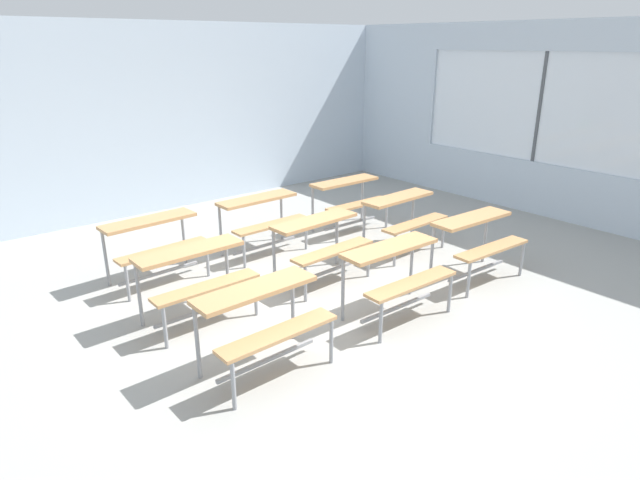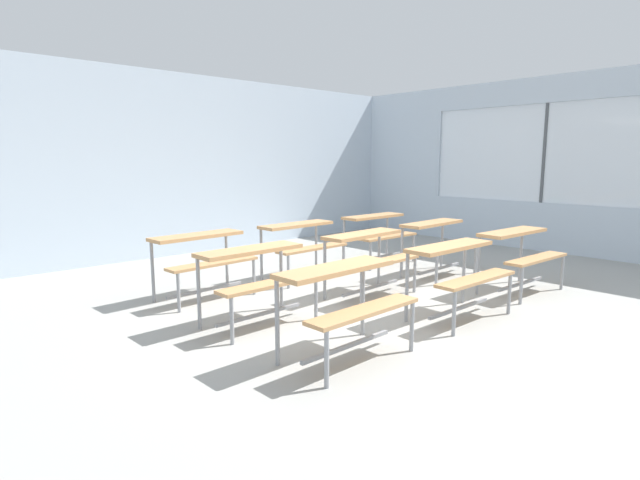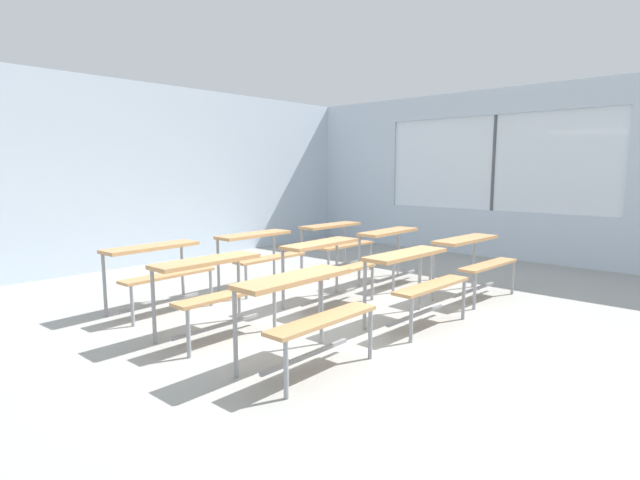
{
  "view_description": "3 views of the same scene",
  "coord_description": "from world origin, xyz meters",
  "px_view_note": "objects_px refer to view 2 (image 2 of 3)",
  "views": [
    {
      "loc": [
        -3.2,
        -3.98,
        2.68
      ],
      "look_at": [
        0.52,
        0.53,
        0.52
      ],
      "focal_mm": 30.14,
      "sensor_mm": 36.0,
      "label": 1
    },
    {
      "loc": [
        -3.8,
        -3.3,
        1.6
      ],
      "look_at": [
        0.24,
        1.09,
        0.63
      ],
      "focal_mm": 28.0,
      "sensor_mm": 36.0,
      "label": 2
    },
    {
      "loc": [
        -3.8,
        -3.3,
        1.6
      ],
      "look_at": [
        0.14,
        0.3,
        0.84
      ],
      "focal_mm": 28.0,
      "sensor_mm": 36.0,
      "label": 3
    }
  ],
  "objects_px": {
    "desk_bench_r2c0": "(203,250)",
    "desk_bench_r2c1": "(302,237)",
    "desk_bench_r0c2": "(520,246)",
    "desk_bench_r1c0": "(257,268)",
    "desk_bench_r1c1": "(370,249)",
    "desk_bench_r2c2": "(378,227)",
    "desk_bench_r0c0": "(345,290)",
    "desk_bench_r0c1": "(458,263)",
    "desk_bench_r1c2": "(439,235)"
  },
  "relations": [
    {
      "from": "desk_bench_r0c0",
      "to": "desk_bench_r0c2",
      "type": "xyz_separation_m",
      "value": [
        3.03,
        0.0,
        0.0
      ]
    },
    {
      "from": "desk_bench_r0c1",
      "to": "desk_bench_r1c1",
      "type": "xyz_separation_m",
      "value": [
        -0.04,
        1.16,
        0.0
      ]
    },
    {
      "from": "desk_bench_r1c2",
      "to": "desk_bench_r2c2",
      "type": "xyz_separation_m",
      "value": [
        0.03,
        1.12,
        0.0
      ]
    },
    {
      "from": "desk_bench_r0c1",
      "to": "desk_bench_r1c2",
      "type": "bearing_deg",
      "value": 41.37
    },
    {
      "from": "desk_bench_r1c0",
      "to": "desk_bench_r1c1",
      "type": "xyz_separation_m",
      "value": [
        1.58,
        -0.05,
        0.0
      ]
    },
    {
      "from": "desk_bench_r1c1",
      "to": "desk_bench_r1c0",
      "type": "bearing_deg",
      "value": 175.52
    },
    {
      "from": "desk_bench_r0c1",
      "to": "desk_bench_r0c2",
      "type": "xyz_separation_m",
      "value": [
        1.44,
        0.05,
        0.0
      ]
    },
    {
      "from": "desk_bench_r2c1",
      "to": "desk_bench_r1c0",
      "type": "bearing_deg",
      "value": -144.77
    },
    {
      "from": "desk_bench_r1c0",
      "to": "desk_bench_r2c1",
      "type": "height_order",
      "value": "same"
    },
    {
      "from": "desk_bench_r1c1",
      "to": "desk_bench_r2c0",
      "type": "bearing_deg",
      "value": 137.74
    },
    {
      "from": "desk_bench_r0c1",
      "to": "desk_bench_r2c2",
      "type": "relative_size",
      "value": 1.0
    },
    {
      "from": "desk_bench_r1c1",
      "to": "desk_bench_r1c2",
      "type": "distance_m",
      "value": 1.49
    },
    {
      "from": "desk_bench_r0c0",
      "to": "desk_bench_r2c0",
      "type": "distance_m",
      "value": 2.36
    },
    {
      "from": "desk_bench_r0c2",
      "to": "desk_bench_r2c1",
      "type": "relative_size",
      "value": 1.01
    },
    {
      "from": "desk_bench_r1c0",
      "to": "desk_bench_r0c2",
      "type": "bearing_deg",
      "value": -21.66
    },
    {
      "from": "desk_bench_r1c0",
      "to": "desk_bench_r0c0",
      "type": "bearing_deg",
      "value": -89.53
    },
    {
      "from": "desk_bench_r1c0",
      "to": "desk_bench_r2c1",
      "type": "distance_m",
      "value": 1.95
    },
    {
      "from": "desk_bench_r0c0",
      "to": "desk_bench_r1c1",
      "type": "height_order",
      "value": "same"
    },
    {
      "from": "desk_bench_r0c0",
      "to": "desk_bench_r2c0",
      "type": "height_order",
      "value": "same"
    },
    {
      "from": "desk_bench_r2c0",
      "to": "desk_bench_r0c1",
      "type": "bearing_deg",
      "value": -60.41
    },
    {
      "from": "desk_bench_r0c0",
      "to": "desk_bench_r1c2",
      "type": "distance_m",
      "value": 3.25
    },
    {
      "from": "desk_bench_r1c1",
      "to": "desk_bench_r2c0",
      "type": "xyz_separation_m",
      "value": [
        -1.49,
        1.24,
        0.0
      ]
    },
    {
      "from": "desk_bench_r0c0",
      "to": "desk_bench_r1c0",
      "type": "xyz_separation_m",
      "value": [
        -0.03,
        1.17,
        0.0
      ]
    },
    {
      "from": "desk_bench_r0c1",
      "to": "desk_bench_r0c2",
      "type": "relative_size",
      "value": 0.99
    },
    {
      "from": "desk_bench_r0c0",
      "to": "desk_bench_r0c1",
      "type": "height_order",
      "value": "same"
    },
    {
      "from": "desk_bench_r0c0",
      "to": "desk_bench_r0c2",
      "type": "distance_m",
      "value": 3.03
    },
    {
      "from": "desk_bench_r1c2",
      "to": "desk_bench_r2c2",
      "type": "bearing_deg",
      "value": 86.41
    },
    {
      "from": "desk_bench_r1c1",
      "to": "desk_bench_r0c2",
      "type": "bearing_deg",
      "value": -39.55
    },
    {
      "from": "desk_bench_r1c2",
      "to": "desk_bench_r2c0",
      "type": "xyz_separation_m",
      "value": [
        -2.98,
        1.18,
        0.0
      ]
    },
    {
      "from": "desk_bench_r0c1",
      "to": "desk_bench_r1c0",
      "type": "height_order",
      "value": "same"
    },
    {
      "from": "desk_bench_r1c1",
      "to": "desk_bench_r2c2",
      "type": "height_order",
      "value": "same"
    },
    {
      "from": "desk_bench_r1c2",
      "to": "desk_bench_r2c1",
      "type": "height_order",
      "value": "same"
    },
    {
      "from": "desk_bench_r2c0",
      "to": "desk_bench_r2c2",
      "type": "relative_size",
      "value": 1.02
    },
    {
      "from": "desk_bench_r1c1",
      "to": "desk_bench_r2c0",
      "type": "distance_m",
      "value": 1.94
    },
    {
      "from": "desk_bench_r1c0",
      "to": "desk_bench_r1c2",
      "type": "distance_m",
      "value": 3.06
    },
    {
      "from": "desk_bench_r0c1",
      "to": "desk_bench_r2c1",
      "type": "xyz_separation_m",
      "value": [
        -0.04,
        2.37,
        0.0
      ]
    },
    {
      "from": "desk_bench_r0c1",
      "to": "desk_bench_r0c0",
      "type": "bearing_deg",
      "value": 179.79
    },
    {
      "from": "desk_bench_r1c1",
      "to": "desk_bench_r2c2",
      "type": "xyz_separation_m",
      "value": [
        1.52,
        1.17,
        0.0
      ]
    },
    {
      "from": "desk_bench_r0c2",
      "to": "desk_bench_r1c2",
      "type": "bearing_deg",
      "value": 92.46
    },
    {
      "from": "desk_bench_r0c1",
      "to": "desk_bench_r2c1",
      "type": "height_order",
      "value": "same"
    },
    {
      "from": "desk_bench_r0c0",
      "to": "desk_bench_r2c0",
      "type": "bearing_deg",
      "value": 87.68
    },
    {
      "from": "desk_bench_r2c1",
      "to": "desk_bench_r2c2",
      "type": "bearing_deg",
      "value": -2.68
    },
    {
      "from": "desk_bench_r2c0",
      "to": "desk_bench_r2c1",
      "type": "bearing_deg",
      "value": -3.95
    },
    {
      "from": "desk_bench_r0c0",
      "to": "desk_bench_r1c0",
      "type": "height_order",
      "value": "same"
    },
    {
      "from": "desk_bench_r0c2",
      "to": "desk_bench_r1c0",
      "type": "xyz_separation_m",
      "value": [
        -3.06,
        1.17,
        0.0
      ]
    },
    {
      "from": "desk_bench_r0c2",
      "to": "desk_bench_r2c1",
      "type": "xyz_separation_m",
      "value": [
        -1.49,
        2.33,
        0.0
      ]
    },
    {
      "from": "desk_bench_r2c0",
      "to": "desk_bench_r2c1",
      "type": "height_order",
      "value": "same"
    },
    {
      "from": "desk_bench_r0c2",
      "to": "desk_bench_r1c0",
      "type": "distance_m",
      "value": 3.27
    },
    {
      "from": "desk_bench_r1c1",
      "to": "desk_bench_r2c1",
      "type": "distance_m",
      "value": 1.21
    },
    {
      "from": "desk_bench_r0c2",
      "to": "desk_bench_r2c1",
      "type": "distance_m",
      "value": 2.76
    }
  ]
}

